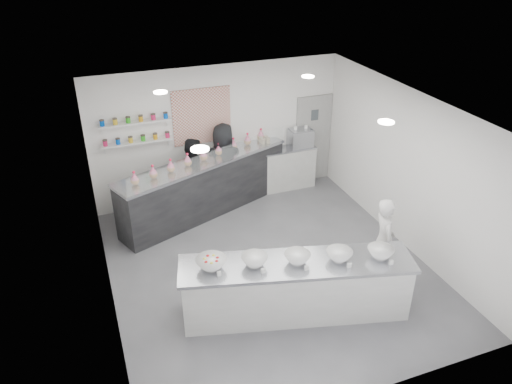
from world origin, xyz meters
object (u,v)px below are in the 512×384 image
at_px(staff_right, 224,165).
at_px(espresso_ledge, 286,168).
at_px(prep_counter, 296,288).
at_px(woman_prep, 384,240).
at_px(espresso_machine, 300,138).
at_px(staff_left, 192,175).
at_px(back_bar, 205,187).

bearing_deg(staff_right, espresso_ledge, -157.24).
distance_m(prep_counter, espresso_ledge, 4.31).
height_order(prep_counter, woman_prep, woman_prep).
relative_size(prep_counter, espresso_machine, 6.73).
bearing_deg(espresso_machine, staff_left, -175.70).
bearing_deg(back_bar, staff_right, 5.92).
height_order(back_bar, staff_right, staff_right).
xyz_separation_m(espresso_ledge, espresso_machine, (0.33, 0.00, 0.70)).
distance_m(espresso_ledge, espresso_machine, 0.78).
bearing_deg(woman_prep, staff_right, 39.81).
distance_m(back_bar, espresso_ledge, 2.12).
bearing_deg(staff_right, back_bar, 43.85).
relative_size(prep_counter, staff_left, 2.19).
bearing_deg(back_bar, woman_prep, -77.51).
height_order(back_bar, espresso_ledge, back_bar).
xyz_separation_m(back_bar, espresso_ledge, (2.07, 0.45, -0.11)).
bearing_deg(espresso_ledge, woman_prep, -87.53).
bearing_deg(woman_prep, espresso_ledge, 16.34).
bearing_deg(woman_prep, staff_left, 48.52).
xyz_separation_m(staff_left, staff_right, (0.71, 0.02, 0.10)).
relative_size(prep_counter, back_bar, 0.91).
relative_size(back_bar, espresso_machine, 7.41).
bearing_deg(staff_left, espresso_machine, -152.02).
xyz_separation_m(espresso_ledge, woman_prep, (0.16, -3.72, 0.29)).
relative_size(woman_prep, staff_right, 0.86).
bearing_deg(staff_left, prep_counter, 123.81).
distance_m(espresso_machine, staff_right, 1.92).
xyz_separation_m(prep_counter, staff_right, (0.03, 3.82, 0.43)).
distance_m(staff_left, staff_right, 0.72).
xyz_separation_m(prep_counter, woman_prep, (1.75, 0.28, 0.30)).
distance_m(prep_counter, back_bar, 3.59).
relative_size(espresso_machine, staff_left, 0.33).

